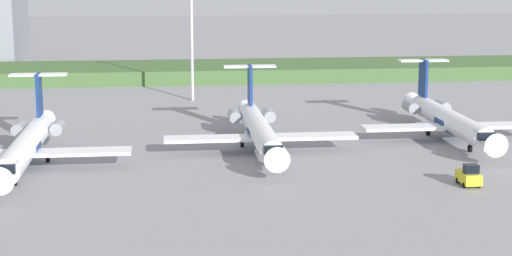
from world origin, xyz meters
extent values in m
plane|color=gray|center=(0.00, 30.00, 0.00)|extent=(500.00, 500.00, 0.00)
cube|color=#426033|center=(0.00, 73.59, 1.33)|extent=(320.00, 20.00, 2.66)
cylinder|color=white|center=(-25.77, 3.29, 2.45)|extent=(2.70, 24.00, 2.70)
cone|color=white|center=(-25.77, -10.21, 2.45)|extent=(2.70, 3.00, 2.70)
cone|color=white|center=(-25.77, 17.29, 2.45)|extent=(2.30, 4.00, 2.29)
cube|color=black|center=(-25.77, -8.31, 2.92)|extent=(2.02, 1.80, 0.90)
cylinder|color=navy|center=(-25.77, 3.29, 2.30)|extent=(2.76, 3.60, 2.76)
cube|color=white|center=(-19.87, 2.29, 1.84)|extent=(11.00, 3.20, 0.36)
cube|color=navy|center=(-25.77, 14.29, 6.40)|extent=(0.36, 3.20, 5.20)
cube|color=white|center=(-25.77, 14.59, 8.80)|extent=(6.80, 1.80, 0.24)
cylinder|color=gray|center=(-28.02, 12.49, 2.65)|extent=(1.50, 3.40, 1.50)
cylinder|color=gray|center=(-23.52, 12.49, 2.65)|extent=(1.50, 3.40, 1.50)
cylinder|color=gray|center=(-25.77, -4.15, 1.00)|extent=(0.20, 0.20, 0.65)
cylinder|color=black|center=(-25.77, -4.15, 0.45)|extent=(0.30, 0.90, 0.90)
cylinder|color=black|center=(-27.67, 5.69, 0.45)|extent=(0.35, 0.90, 0.90)
cylinder|color=black|center=(-23.87, 5.69, 0.45)|extent=(0.35, 0.90, 0.90)
cylinder|color=white|center=(0.57, 8.60, 2.45)|extent=(2.70, 24.00, 2.70)
cone|color=white|center=(0.57, -4.90, 2.45)|extent=(2.70, 3.00, 2.70)
cone|color=white|center=(0.57, 22.60, 2.45)|extent=(2.29, 4.00, 2.29)
cube|color=black|center=(0.57, -3.00, 2.92)|extent=(2.03, 1.80, 0.90)
cylinder|color=navy|center=(0.57, 8.60, 2.30)|extent=(2.76, 3.60, 2.76)
cube|color=white|center=(-5.33, 7.60, 1.84)|extent=(11.00, 3.20, 0.36)
cube|color=white|center=(6.48, 7.60, 1.84)|extent=(11.00, 3.20, 0.36)
cube|color=navy|center=(0.57, 19.60, 6.40)|extent=(0.36, 3.20, 5.20)
cube|color=white|center=(0.57, 19.90, 8.80)|extent=(6.80, 1.80, 0.24)
cylinder|color=gray|center=(-1.68, 17.80, 2.65)|extent=(1.50, 3.40, 1.50)
cylinder|color=gray|center=(2.82, 17.80, 2.65)|extent=(1.50, 3.40, 1.50)
cylinder|color=gray|center=(0.57, 1.16, 1.00)|extent=(0.20, 0.20, 0.65)
cylinder|color=black|center=(0.57, 1.16, 0.45)|extent=(0.30, 0.90, 0.90)
cylinder|color=black|center=(-1.33, 11.00, 0.45)|extent=(0.35, 0.90, 0.90)
cylinder|color=black|center=(2.47, 11.00, 0.45)|extent=(0.35, 0.90, 0.90)
cylinder|color=white|center=(25.34, 12.57, 2.45)|extent=(2.70, 24.00, 2.70)
cone|color=white|center=(25.34, -0.93, 2.45)|extent=(2.70, 3.00, 2.70)
cone|color=white|center=(25.34, 26.57, 2.45)|extent=(2.30, 4.00, 2.29)
cube|color=black|center=(25.34, 0.97, 2.92)|extent=(2.02, 1.80, 0.90)
cylinder|color=navy|center=(25.34, 12.57, 2.30)|extent=(2.76, 3.60, 2.76)
cube|color=white|center=(19.43, 11.57, 1.84)|extent=(11.00, 3.20, 0.36)
cube|color=white|center=(31.24, 11.57, 1.84)|extent=(11.00, 3.20, 0.36)
cube|color=navy|center=(25.34, 23.57, 6.40)|extent=(0.36, 3.20, 5.20)
cube|color=white|center=(25.34, 23.87, 8.80)|extent=(6.80, 1.80, 0.24)
cylinder|color=gray|center=(23.09, 21.77, 2.65)|extent=(1.50, 3.40, 1.50)
cylinder|color=gray|center=(27.59, 21.77, 2.65)|extent=(1.50, 3.40, 1.50)
cylinder|color=gray|center=(25.34, 5.13, 1.00)|extent=(0.20, 0.20, 0.65)
cylinder|color=black|center=(25.34, 5.13, 0.45)|extent=(0.30, 0.90, 0.90)
cylinder|color=black|center=(23.44, 14.97, 0.45)|extent=(0.35, 0.90, 0.90)
cylinder|color=black|center=(27.24, 14.97, 0.45)|extent=(0.35, 0.90, 0.90)
cylinder|color=#B2B2B7|center=(-6.05, 46.83, 8.60)|extent=(0.50, 0.50, 17.20)
cube|color=yellow|center=(19.64, -9.27, 0.85)|extent=(1.70, 3.20, 1.10)
cube|color=black|center=(19.64, -9.83, 1.85)|extent=(1.36, 1.10, 0.90)
cylinder|color=black|center=(18.89, -10.23, 0.30)|extent=(0.22, 0.60, 0.60)
cylinder|color=black|center=(20.39, -10.23, 0.30)|extent=(0.22, 0.60, 0.60)
cylinder|color=black|center=(18.89, -8.31, 0.30)|extent=(0.22, 0.60, 0.60)
cylinder|color=black|center=(20.39, -8.31, 0.30)|extent=(0.22, 0.60, 0.60)
camera|label=1|loc=(-10.57, -85.42, 21.72)|focal=56.96mm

